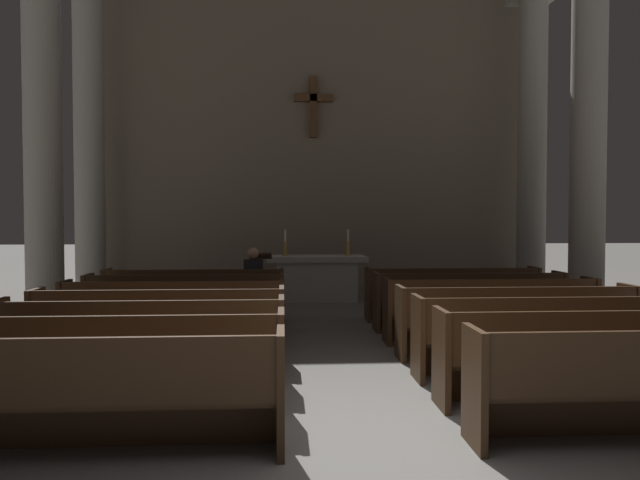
{
  "coord_description": "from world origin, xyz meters",
  "views": [
    {
      "loc": [
        -0.74,
        -4.57,
        1.8
      ],
      "look_at": [
        0.0,
        7.35,
        1.4
      ],
      "focal_mm": 33.27,
      "sensor_mm": 36.0,
      "label": 1
    }
  ],
  "objects_px": {
    "candlestick_left": "(285,248)",
    "column_right_third": "(588,134)",
    "pew_left_row_5": "(174,313)",
    "pew_right_row_7": "(452,294)",
    "pew_left_row_3": "(141,342)",
    "pew_right_row_3": "(551,336)",
    "altar": "(317,277)",
    "pew_left_row_6": "(186,303)",
    "pew_left_row_7": "(195,296)",
    "pew_right_row_6": "(469,301)",
    "pew_left_row_1": "(79,395)",
    "pew_left_row_4": "(160,326)",
    "pew_right_row_5": "(490,310)",
    "pew_right_row_4": "(517,322)",
    "pew_left_row_2": "(116,363)",
    "column_left_third": "(43,129)",
    "column_right_fourth": "(532,150)",
    "pew_right_row_2": "(596,356)",
    "column_left_fourth": "(89,146)",
    "lectern": "(261,282)",
    "candlestick_right": "(348,247)",
    "lone_worshipper": "(253,283)"
  },
  "relations": [
    {
      "from": "pew_left_row_1",
      "to": "pew_left_row_6",
      "type": "height_order",
      "value": "same"
    },
    {
      "from": "lone_worshipper",
      "to": "pew_right_row_5",
      "type": "bearing_deg",
      "value": -29.41
    },
    {
      "from": "pew_left_row_1",
      "to": "lectern",
      "type": "xyz_separation_m",
      "value": [
        1.09,
        7.38,
        0.07
      ]
    },
    {
      "from": "column_right_fourth",
      "to": "altar",
      "type": "xyz_separation_m",
      "value": [
        -5.03,
        -0.37,
        -2.9
      ]
    },
    {
      "from": "pew_left_row_2",
      "to": "column_left_third",
      "type": "relative_size",
      "value": 0.44
    },
    {
      "from": "pew_right_row_4",
      "to": "lectern",
      "type": "height_order",
      "value": "lectern"
    },
    {
      "from": "pew_right_row_2",
      "to": "lectern",
      "type": "distance_m",
      "value": 7.28
    },
    {
      "from": "lectern",
      "to": "lone_worshipper",
      "type": "xyz_separation_m",
      "value": [
        -0.08,
        -1.44,
        0.14
      ]
    },
    {
      "from": "pew_right_row_6",
      "to": "column_right_fourth",
      "type": "height_order",
      "value": "column_right_fourth"
    },
    {
      "from": "pew_right_row_6",
      "to": "pew_right_row_7",
      "type": "relative_size",
      "value": 1.0
    },
    {
      "from": "pew_right_row_3",
      "to": "column_right_third",
      "type": "xyz_separation_m",
      "value": [
        2.75,
        4.44,
        2.96
      ]
    },
    {
      "from": "pew_right_row_2",
      "to": "pew_right_row_5",
      "type": "xyz_separation_m",
      "value": [
        0.0,
        2.95,
        0.0
      ]
    },
    {
      "from": "pew_right_row_4",
      "to": "candlestick_right",
      "type": "bearing_deg",
      "value": 105.75
    },
    {
      "from": "pew_right_row_3",
      "to": "pew_right_row_6",
      "type": "distance_m",
      "value": 2.95
    },
    {
      "from": "column_left_third",
      "to": "column_right_fourth",
      "type": "xyz_separation_m",
      "value": [
        10.07,
        2.55,
        0.0
      ]
    },
    {
      "from": "pew_right_row_5",
      "to": "altar",
      "type": "distance_m",
      "value": 5.18
    },
    {
      "from": "altar",
      "to": "pew_left_row_6",
      "type": "bearing_deg",
      "value": -121.99
    },
    {
      "from": "column_left_fourth",
      "to": "pew_left_row_2",
      "type": "bearing_deg",
      "value": -70.97
    },
    {
      "from": "pew_left_row_7",
      "to": "pew_right_row_6",
      "type": "relative_size",
      "value": 1.0
    },
    {
      "from": "pew_left_row_6",
      "to": "pew_right_row_2",
      "type": "height_order",
      "value": "same"
    },
    {
      "from": "pew_left_row_2",
      "to": "candlestick_right",
      "type": "xyz_separation_m",
      "value": [
        2.99,
        7.6,
        0.71
      ]
    },
    {
      "from": "pew_left_row_3",
      "to": "altar",
      "type": "height_order",
      "value": "altar"
    },
    {
      "from": "pew_right_row_3",
      "to": "pew_left_row_3",
      "type": "bearing_deg",
      "value": 180.0
    },
    {
      "from": "pew_left_row_7",
      "to": "candlestick_left",
      "type": "relative_size",
      "value": 5.34
    },
    {
      "from": "pew_right_row_3",
      "to": "altar",
      "type": "distance_m",
      "value": 7.0
    },
    {
      "from": "candlestick_left",
      "to": "column_right_third",
      "type": "bearing_deg",
      "value": -20.77
    },
    {
      "from": "pew_right_row_2",
      "to": "candlestick_left",
      "type": "xyz_separation_m",
      "value": [
        -2.99,
        7.6,
        0.71
      ]
    },
    {
      "from": "pew_right_row_6",
      "to": "candlestick_left",
      "type": "relative_size",
      "value": 5.34
    },
    {
      "from": "pew_right_row_5",
      "to": "altar",
      "type": "relative_size",
      "value": 1.41
    },
    {
      "from": "lectern",
      "to": "column_left_fourth",
      "type": "bearing_deg",
      "value": 157.76
    },
    {
      "from": "pew_left_row_5",
      "to": "pew_right_row_7",
      "type": "xyz_separation_m",
      "value": [
        4.57,
        1.97,
        0.0
      ]
    },
    {
      "from": "pew_right_row_4",
      "to": "pew_left_row_2",
      "type": "bearing_deg",
      "value": -156.73
    },
    {
      "from": "pew_left_row_5",
      "to": "pew_right_row_2",
      "type": "relative_size",
      "value": 1.0
    },
    {
      "from": "pew_left_row_1",
      "to": "pew_left_row_7",
      "type": "height_order",
      "value": "same"
    },
    {
      "from": "pew_left_row_1",
      "to": "pew_left_row_4",
      "type": "bearing_deg",
      "value": 90.0
    },
    {
      "from": "pew_left_row_3",
      "to": "pew_right_row_7",
      "type": "relative_size",
      "value": 1.0
    },
    {
      "from": "candlestick_left",
      "to": "column_right_fourth",
      "type": "bearing_deg",
      "value": 3.7
    },
    {
      "from": "pew_left_row_5",
      "to": "altar",
      "type": "relative_size",
      "value": 1.41
    },
    {
      "from": "candlestick_right",
      "to": "pew_left_row_6",
      "type": "bearing_deg",
      "value": -129.21
    },
    {
      "from": "pew_left_row_3",
      "to": "pew_right_row_5",
      "type": "xyz_separation_m",
      "value": [
        4.57,
        1.97,
        0.0
      ]
    },
    {
      "from": "column_left_third",
      "to": "pew_right_row_3",
      "type": "bearing_deg",
      "value": -31.21
    },
    {
      "from": "pew_left_row_3",
      "to": "pew_right_row_3",
      "type": "relative_size",
      "value": 1.0
    },
    {
      "from": "pew_right_row_2",
      "to": "candlestick_left",
      "type": "height_order",
      "value": "candlestick_left"
    },
    {
      "from": "pew_left_row_3",
      "to": "pew_right_row_7",
      "type": "bearing_deg",
      "value": 40.7
    },
    {
      "from": "column_right_third",
      "to": "column_left_third",
      "type": "bearing_deg",
      "value": 180.0
    },
    {
      "from": "candlestick_left",
      "to": "column_left_fourth",
      "type": "bearing_deg",
      "value": 175.11
    },
    {
      "from": "column_right_third",
      "to": "column_left_fourth",
      "type": "distance_m",
      "value": 10.39
    },
    {
      "from": "pew_left_row_7",
      "to": "lone_worshipper",
      "type": "xyz_separation_m",
      "value": [
        1.02,
        0.04,
        0.22
      ]
    },
    {
      "from": "pew_left_row_7",
      "to": "pew_right_row_7",
      "type": "bearing_deg",
      "value": 0.0
    },
    {
      "from": "pew_right_row_5",
      "to": "column_left_fourth",
      "type": "xyz_separation_m",
      "value": [
        -7.32,
        5.02,
        2.96
      ]
    }
  ]
}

